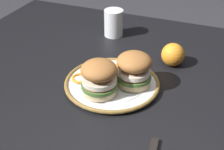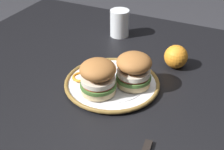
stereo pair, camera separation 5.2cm
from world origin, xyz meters
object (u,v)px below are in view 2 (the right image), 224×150
object	(u,v)px
dinner_plate	(112,83)
sandwich_half_left	(134,69)
whole_orange	(176,57)
sandwich_half_right	(97,76)
drinking_glass	(120,25)
dining_table	(112,102)

from	to	relation	value
dinner_plate	sandwich_half_left	distance (m)	0.09
sandwich_half_left	whole_orange	bearing A→B (deg)	-114.12
dinner_plate	sandwich_half_right	xyz separation A→B (m)	(0.02, 0.06, 0.06)
drinking_glass	whole_orange	world-z (taller)	drinking_glass
drinking_glass	whole_orange	xyz separation A→B (m)	(-0.27, 0.14, -0.01)
dinner_plate	sandwich_half_left	world-z (taller)	sandwich_half_left
dining_table	drinking_glass	world-z (taller)	drinking_glass
dinner_plate	whole_orange	distance (m)	0.24
dining_table	sandwich_half_right	size ratio (longest dim) A/B	8.77
dinner_plate	sandwich_half_right	world-z (taller)	sandwich_half_right
dining_table	sandwich_half_right	bearing A→B (deg)	88.24
sandwich_half_right	drinking_glass	bearing A→B (deg)	-74.56
dining_table	whole_orange	world-z (taller)	whole_orange
drinking_glass	sandwich_half_right	bearing A→B (deg)	105.44
dinner_plate	drinking_glass	bearing A→B (deg)	-69.28
dinner_plate	drinking_glass	size ratio (longest dim) A/B	2.77
dining_table	sandwich_half_left	size ratio (longest dim) A/B	8.74
sandwich_half_right	sandwich_half_left	bearing A→B (deg)	-135.26
sandwich_half_left	dining_table	bearing A→B (deg)	-9.65
dining_table	sandwich_half_left	bearing A→B (deg)	170.35
sandwich_half_left	dinner_plate	bearing A→B (deg)	13.95
dining_table	whole_orange	xyz separation A→B (m)	(-0.16, -0.16, 0.13)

